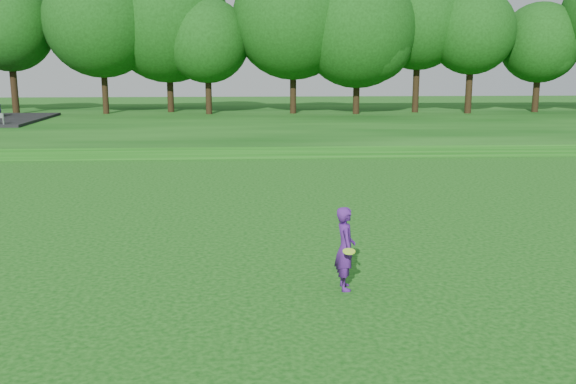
{
  "coord_description": "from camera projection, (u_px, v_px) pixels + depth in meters",
  "views": [
    {
      "loc": [
        2.52,
        -12.09,
        4.89
      ],
      "look_at": [
        3.46,
        4.91,
        1.3
      ],
      "focal_mm": 40.0,
      "sensor_mm": 36.0,
      "label": 1
    }
  ],
  "objects": [
    {
      "name": "berm",
      "position": [
        217.0,
        123.0,
        45.84
      ],
      "size": [
        130.0,
        30.0,
        0.6
      ],
      "primitive_type": "cube",
      "color": "#0C3F0C",
      "rests_on": "ground"
    },
    {
      "name": "walking_path",
      "position": [
        203.0,
        156.0,
        32.22
      ],
      "size": [
        130.0,
        1.6,
        0.04
      ],
      "primitive_type": "cube",
      "color": "gray",
      "rests_on": "ground"
    },
    {
      "name": "woman",
      "position": [
        345.0,
        248.0,
        13.63
      ],
      "size": [
        0.46,
        0.95,
        1.81
      ],
      "color": "#4D1B7B",
      "rests_on": "ground"
    },
    {
      "name": "ground",
      "position": [
        127.0,
        309.0,
        12.68
      ],
      "size": [
        140.0,
        140.0,
        0.0
      ],
      "primitive_type": "plane",
      "color": "#0C3F0C",
      "rests_on": "ground"
    },
    {
      "name": "treeline",
      "position": [
        218.0,
        14.0,
        48.14
      ],
      "size": [
        104.0,
        7.0,
        15.0
      ],
      "primitive_type": null,
      "color": "#123C0D",
      "rests_on": "berm"
    }
  ]
}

